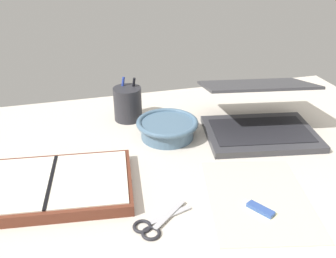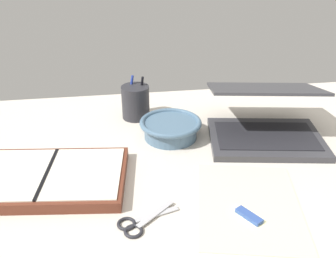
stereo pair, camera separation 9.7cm
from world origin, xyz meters
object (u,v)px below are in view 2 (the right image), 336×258
Objects in this scene: pen_cup at (136,102)px; planner at (48,178)px; laptop at (265,121)px; bowl at (171,128)px; scissors at (137,224)px.

planner is at bearing -125.52° from pen_cup.
laptop is at bearing -27.10° from pen_cup.
scissors is at bearing -109.32° from bowl.
scissors is (19.58, -17.49, -1.11)cm from planner.
laptop reaches higher than planner.
bowl is 0.46× the size of planner.
scissors is at bearing -93.99° from pen_cup.
laptop is at bearing -7.75° from bowl.
planner is (-23.05, -32.30, -3.79)cm from pen_cup.
bowl is at bearing -58.55° from pen_cup.
pen_cup reaches higher than planner.
pen_cup reaches higher than bowl.
laptop is 2.70× the size of pen_cup.
planner is at bearing 109.52° from scissors.
scissors is at bearing -35.05° from planner.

